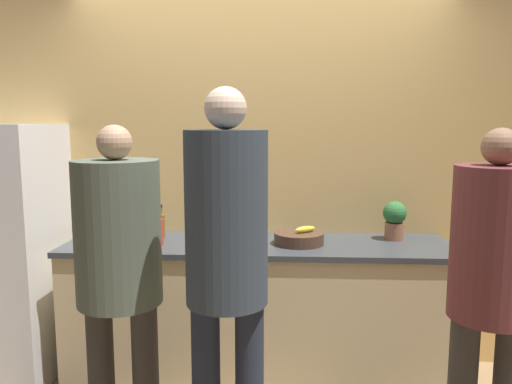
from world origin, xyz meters
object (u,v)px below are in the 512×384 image
object	(u,v)px
person_right	(492,274)
utensil_crock	(254,226)
person_left	(119,257)
bottle_amber	(161,225)
fruit_bowl	(299,238)
bottle_red	(159,230)
person_center	(227,253)
cup_black	(223,229)
potted_plant	(395,219)

from	to	relation	value
person_right	utensil_crock	bearing A→B (deg)	137.32
person_left	bottle_amber	xyz separation A→B (m)	(-0.01, 0.87, -0.02)
bottle_amber	person_left	bearing A→B (deg)	-89.17
fruit_bowl	bottle_red	size ratio (longest dim) A/B	1.33
person_left	bottle_amber	distance (m)	0.87
person_left	fruit_bowl	bearing A→B (deg)	40.04
person_right	utensil_crock	world-z (taller)	person_right
person_center	person_left	bearing A→B (deg)	161.94
person_right	bottle_red	bearing A→B (deg)	156.08
cup_black	potted_plant	bearing A→B (deg)	-0.24
bottle_red	potted_plant	size ratio (longest dim) A/B	0.93
cup_black	potted_plant	size ratio (longest dim) A/B	0.41
person_left	potted_plant	world-z (taller)	person_left
person_right	bottle_amber	xyz separation A→B (m)	(-1.74, 0.95, 0.01)
person_center	fruit_bowl	distance (m)	1.00
fruit_bowl	bottle_amber	bearing A→B (deg)	172.17
bottle_red	utensil_crock	bearing A→B (deg)	27.03
fruit_bowl	potted_plant	distance (m)	0.64
bottle_red	potted_plant	bearing A→B (deg)	8.74
bottle_amber	cup_black	size ratio (longest dim) A/B	2.12
cup_black	person_left	bearing A→B (deg)	-113.44
person_center	bottle_amber	xyz separation A→B (m)	(-0.56, 1.05, -0.09)
person_center	person_right	xyz separation A→B (m)	(1.18, 0.10, -0.10)
person_left	person_right	distance (m)	1.73
person_right	cup_black	xyz separation A→B (m)	(-1.33, 0.99, -0.03)
cup_black	bottle_amber	bearing A→B (deg)	-175.17
person_right	bottle_amber	distance (m)	1.98
person_center	bottle_amber	distance (m)	1.19
person_right	cup_black	size ratio (longest dim) A/B	15.88
person_center	person_right	bearing A→B (deg)	4.60
bottle_amber	fruit_bowl	bearing A→B (deg)	-7.83
person_right	bottle_red	world-z (taller)	person_right
person_center	person_right	world-z (taller)	person_center
person_center	person_right	distance (m)	1.19
person_left	potted_plant	bearing A→B (deg)	30.90
person_center	utensil_crock	world-z (taller)	person_center
person_left	fruit_bowl	distance (m)	1.16
person_left	utensil_crock	size ratio (longest dim) A/B	6.52
person_right	bottle_amber	world-z (taller)	person_right
person_center	utensil_crock	xyz separation A→B (m)	(0.05, 1.14, -0.11)
person_left	potted_plant	distance (m)	1.75
person_center	potted_plant	xyz separation A→B (m)	(0.96, 1.08, -0.04)
person_right	potted_plant	world-z (taller)	person_right
utensil_crock	bottle_amber	world-z (taller)	utensil_crock
bottle_red	bottle_amber	distance (m)	0.20
fruit_bowl	utensil_crock	bearing A→B (deg)	143.79
person_center	bottle_amber	world-z (taller)	person_center
potted_plant	cup_black	bearing A→B (deg)	179.76
person_left	cup_black	distance (m)	0.99
utensil_crock	bottle_red	world-z (taller)	utensil_crock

